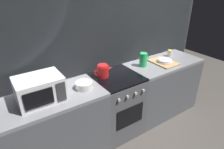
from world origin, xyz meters
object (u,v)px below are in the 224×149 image
stove_unit (117,105)px  microwave (40,89)px  mixing_bowl (84,85)px  spice_jar (170,53)px  kettle (103,71)px  pitcher (143,60)px  dish_pile (164,62)px

stove_unit → microwave: (-0.98, -0.00, 0.59)m
mixing_bowl → spice_jar: bearing=5.1°
kettle → pitcher: 0.66m
pitcher → dish_pile: bearing=-15.6°
kettle → spice_jar: (1.29, 0.01, -0.03)m
kettle → mixing_bowl: kettle is taller
kettle → mixing_bowl: 0.37m
stove_unit → dish_pile: size_ratio=2.25×
mixing_bowl → dish_pile: 1.34m
pitcher → mixing_bowl: bearing=-174.9°
dish_pile → spice_jar: (0.29, 0.15, 0.03)m
kettle → dish_pile: bearing=-7.8°
mixing_bowl → dish_pile: (1.34, -0.01, -0.02)m
microwave → mixing_bowl: bearing=-3.0°
kettle → dish_pile: (1.00, -0.14, -0.06)m
microwave → stove_unit: bearing=0.2°
pitcher → spice_jar: size_ratio=1.90×
dish_pile → mixing_bowl: bearing=179.7°
mixing_bowl → microwave: bearing=177.0°
pitcher → microwave: bearing=-177.5°
kettle → dish_pile: size_ratio=0.71×
stove_unit → kettle: bearing=145.8°
kettle → mixing_bowl: bearing=-158.8°
microwave → pitcher: bearing=2.5°
microwave → spice_jar: size_ratio=4.38×
spice_jar → kettle: bearing=-179.4°
mixing_bowl → stove_unit: bearing=3.4°
microwave → pitcher: microwave is taller
stove_unit → spice_jar: size_ratio=8.57×
microwave → kettle: (0.83, 0.11, -0.05)m
spice_jar → microwave: bearing=-176.8°
microwave → dish_pile: microwave is taller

